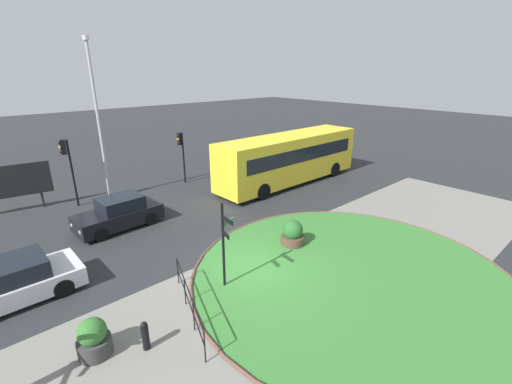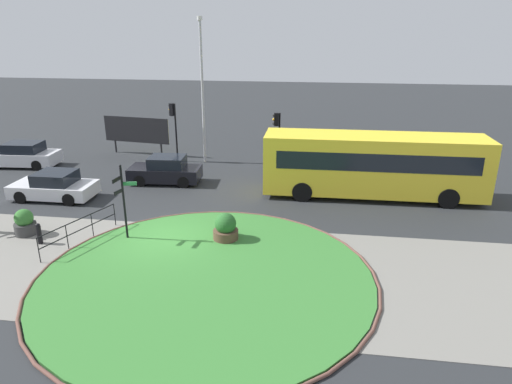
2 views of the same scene
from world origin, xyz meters
name	(u,v)px [view 1 (image 1 of 2)]	position (x,y,z in m)	size (l,w,h in m)	color
ground	(251,270)	(0.00, 0.00, 0.00)	(120.00, 120.00, 0.00)	#282B2D
sidewalk_paving	(294,297)	(0.00, -2.24, 0.01)	(32.00, 7.51, 0.02)	gray
grass_island	(351,274)	(2.51, -2.77, 0.05)	(11.55, 11.55, 0.10)	#387A33
grass_kerb_ring	(351,274)	(2.51, -2.77, 0.06)	(11.86, 11.86, 0.11)	brown
signpost_directional	(224,241)	(-1.41, -0.28, 1.82)	(0.70, 0.78, 3.20)	black
bollard_foreground	(145,335)	(-4.74, -1.09, 0.46)	(0.20, 0.20, 0.90)	black
railing_grass_edge	(189,299)	(-3.17, -0.76, 0.67)	(1.32, 3.66, 1.03)	black
bus_yellow	(289,158)	(8.94, 6.41, 1.72)	(10.97, 2.69, 3.20)	yellow
car_near_lane	(119,214)	(-2.24, 7.08, 0.70)	(4.03, 1.96, 1.52)	black
car_far_lane	(13,283)	(-7.01, 3.84, 0.64)	(4.13, 1.99, 1.41)	silver
traffic_light_near	(67,158)	(-3.07, 11.45, 2.75)	(0.48, 0.32, 3.75)	black
traffic_light_far	(181,146)	(3.60, 11.05, 2.49)	(0.48, 0.31, 3.39)	black
lamppost_tall	(98,117)	(-1.13, 11.57, 4.73)	(0.32, 0.32, 8.87)	#B7B7BC
planter_near_signpost	(93,339)	(-5.85, -0.35, 0.51)	(0.88, 0.88, 1.13)	#383838
planter_kerbside	(293,235)	(2.59, 0.24, 0.53)	(1.02, 1.02, 1.20)	brown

